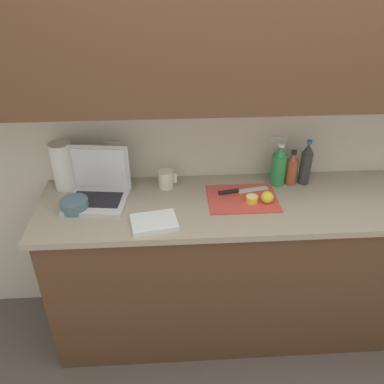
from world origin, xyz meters
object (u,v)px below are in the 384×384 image
at_px(lemon_half_cut, 252,199).
at_px(measuring_cup, 166,179).
at_px(cutting_board, 242,198).
at_px(bowl_white, 75,205).
at_px(bottle_oil_tall, 292,169).
at_px(knife, 235,191).
at_px(bottle_water_clear, 279,166).
at_px(bottle_green_soda, 306,164).
at_px(lemon_whole_beside, 267,197).
at_px(paper_towel_roll, 63,166).
at_px(laptop, 98,187).

xyz_separation_m(lemon_half_cut, measuring_cup, (-0.45, 0.19, 0.02)).
xyz_separation_m(cutting_board, bowl_white, (-0.87, -0.05, 0.03)).
distance_m(bottle_oil_tall, bowl_white, 1.18).
distance_m(knife, bottle_water_clear, 0.29).
xyz_separation_m(bottle_green_soda, bottle_water_clear, (-0.15, 0.00, -0.01)).
bearing_deg(bottle_oil_tall, knife, -163.99).
distance_m(knife, measuring_cup, 0.39).
distance_m(lemon_whole_beside, bowl_white, 0.99).
bearing_deg(lemon_half_cut, knife, 128.73).
xyz_separation_m(measuring_cup, paper_towel_roll, (-0.55, 0.03, 0.08)).
xyz_separation_m(lemon_whole_beside, bottle_water_clear, (0.10, 0.20, 0.07)).
bearing_deg(bottle_green_soda, laptop, -175.56).
bearing_deg(cutting_board, measuring_cup, 159.57).
distance_m(laptop, knife, 0.73).
relative_size(cutting_board, bottle_water_clear, 1.47).
relative_size(bottle_oil_tall, bowl_white, 1.44).
relative_size(lemon_half_cut, lemon_whole_beside, 0.99).
bearing_deg(measuring_cup, cutting_board, -20.43).
bearing_deg(paper_towel_roll, laptop, -31.75).
xyz_separation_m(knife, paper_towel_roll, (-0.92, 0.12, 0.12)).
xyz_separation_m(laptop, measuring_cup, (0.36, 0.09, -0.01)).
bearing_deg(knife, bottle_water_clear, 9.34).
bearing_deg(knife, bowl_white, 175.97).
relative_size(bottle_water_clear, measuring_cup, 2.38).
xyz_separation_m(cutting_board, lemon_half_cut, (0.04, -0.04, 0.02)).
height_order(bottle_oil_tall, bowl_white, bottle_oil_tall).
distance_m(bottle_green_soda, paper_towel_roll, 1.33).
height_order(knife, lemon_whole_beside, lemon_whole_beside).
xyz_separation_m(knife, measuring_cup, (-0.37, 0.09, 0.03)).
bearing_deg(bottle_oil_tall, bowl_white, -170.38).
bearing_deg(knife, bottle_green_soda, 2.02).
xyz_separation_m(laptop, knife, (0.73, -0.01, -0.05)).
bearing_deg(bottle_water_clear, paper_towel_roll, 178.49).
relative_size(bottle_oil_tall, bottle_water_clear, 0.81).
distance_m(bowl_white, paper_towel_roll, 0.27).
relative_size(lemon_whole_beside, bottle_green_soda, 0.25).
bearing_deg(laptop, bowl_white, -127.31).
relative_size(cutting_board, knife, 1.30).
relative_size(bottle_water_clear, paper_towel_roll, 0.93).
bearing_deg(measuring_cup, bottle_water_clear, -0.06).
distance_m(lemon_half_cut, measuring_cup, 0.49).
height_order(laptop, paper_towel_roll, laptop).
xyz_separation_m(bottle_water_clear, bowl_white, (-1.09, -0.20, -0.08)).
height_order(bowl_white, paper_towel_roll, paper_towel_roll).
relative_size(measuring_cup, bowl_white, 0.75).
bearing_deg(paper_towel_roll, bottle_green_soda, -1.34).
xyz_separation_m(laptop, bowl_white, (-0.11, -0.11, -0.03)).
height_order(knife, measuring_cup, measuring_cup).
bearing_deg(bowl_white, measuring_cup, 23.06).
height_order(lemon_half_cut, bowl_white, bowl_white).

